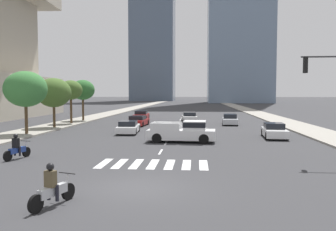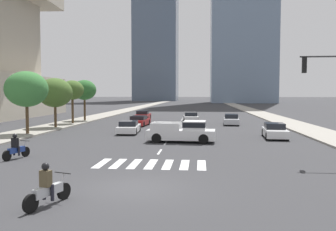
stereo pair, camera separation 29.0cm
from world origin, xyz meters
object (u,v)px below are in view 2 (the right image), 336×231
at_px(sedan_white_0, 129,127).
at_px(sedan_red_4, 139,121).
at_px(pickup_truck, 185,132).
at_px(sedan_silver_3, 231,120).
at_px(street_tree_fourth, 84,90).
at_px(sedan_red_5, 143,115).
at_px(sedan_white_1, 191,117).
at_px(motorcycle_trailing, 16,149).
at_px(street_tree_second, 55,93).
at_px(sedan_white_2, 275,131).
at_px(street_tree_third, 72,90).
at_px(street_tree_nearest, 26,89).
at_px(motorcycle_lead, 48,189).

xyz_separation_m(sedan_white_0, sedan_red_4, (-0.38, 7.75, -0.00)).
xyz_separation_m(pickup_truck, sedan_silver_3, (5.04, 16.18, -0.22)).
bearing_deg(street_tree_fourth, sedan_red_5, 29.50).
relative_size(sedan_white_1, sedan_silver_3, 0.91).
bearing_deg(sedan_red_4, street_tree_fourth, 60.03).
height_order(motorcycle_trailing, street_tree_second, street_tree_second).
height_order(sedan_white_1, street_tree_fourth, street_tree_fourth).
relative_size(motorcycle_trailing, sedan_red_5, 0.43).
height_order(sedan_white_2, street_tree_third, street_tree_third).
relative_size(sedan_silver_3, street_tree_second, 0.91).
height_order(street_tree_second, street_tree_fourth, street_tree_fourth).
distance_m(sedan_red_4, street_tree_third, 9.35).
height_order(motorcycle_trailing, sedan_white_0, motorcycle_trailing).
height_order(street_tree_nearest, street_tree_fourth, street_tree_nearest).
height_order(sedan_red_5, street_tree_fourth, street_tree_fourth).
distance_m(pickup_truck, sedan_red_5, 24.53).
xyz_separation_m(street_tree_nearest, street_tree_fourth, (0.00, 16.03, 0.08)).
relative_size(motorcycle_lead, sedan_white_0, 0.45).
bearing_deg(motorcycle_trailing, sedan_red_5, 10.18).
xyz_separation_m(motorcycle_trailing, sedan_red_5, (2.30, 31.45, 0.01)).
distance_m(motorcycle_lead, sedan_white_2, 22.46).
distance_m(sedan_red_5, street_tree_fourth, 9.22).
bearing_deg(sedan_silver_3, sedan_red_4, -72.21).
bearing_deg(motorcycle_trailing, sedan_white_2, -42.18).
relative_size(sedan_white_0, sedan_red_4, 1.07).
distance_m(motorcycle_trailing, pickup_truck, 12.34).
relative_size(sedan_white_2, street_tree_nearest, 0.77).
bearing_deg(motorcycle_lead, street_tree_nearest, 47.51).
height_order(street_tree_second, street_tree_third, street_tree_second).
relative_size(street_tree_second, street_tree_third, 1.01).
bearing_deg(motorcycle_trailing, street_tree_third, 26.91).
xyz_separation_m(sedan_white_2, street_tree_fourth, (-22.04, 16.07, 3.69)).
distance_m(pickup_truck, sedan_white_2, 8.24).
height_order(sedan_white_1, street_tree_nearest, street_tree_nearest).
bearing_deg(street_tree_nearest, sedan_white_1, 50.32).
xyz_separation_m(pickup_truck, sedan_red_4, (-5.96, 13.49, -0.25)).
bearing_deg(street_tree_third, motorcycle_trailing, -77.44).
height_order(sedan_white_1, sedan_silver_3, sedan_silver_3).
distance_m(pickup_truck, sedan_red_4, 14.75).
bearing_deg(sedan_white_0, street_tree_nearest, 101.78).
bearing_deg(sedan_white_0, sedan_white_2, -104.36).
xyz_separation_m(pickup_truck, street_tree_fourth, (-14.47, 19.32, 3.46)).
xyz_separation_m(sedan_red_5, street_tree_third, (-7.36, -8.73, 3.60)).
bearing_deg(motorcycle_lead, sedan_white_1, 12.87).
relative_size(pickup_truck, street_tree_fourth, 0.98).
distance_m(sedan_white_2, street_tree_nearest, 22.34).
height_order(motorcycle_lead, street_tree_nearest, street_tree_nearest).
bearing_deg(sedan_red_5, pickup_truck, -164.59).
distance_m(sedan_silver_3, street_tree_nearest, 23.66).
relative_size(sedan_white_2, street_tree_third, 0.83).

